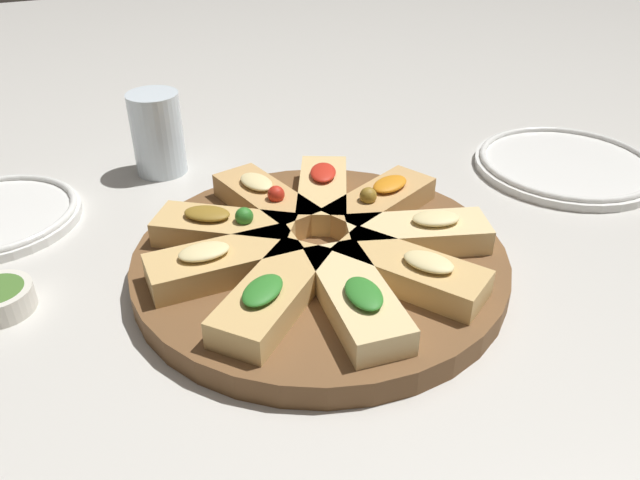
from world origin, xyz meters
The scene contains 13 objects.
ground_plane centered at (0.00, 0.00, 0.00)m, with size 3.00×3.00×0.00m, color beige.
serving_board centered at (0.00, 0.00, 0.01)m, with size 0.36×0.36×0.02m, color brown.
focaccia_slice_0 centered at (-0.02, 0.09, 0.04)m, with size 0.08×0.15×0.04m.
focaccia_slice_1 centered at (-0.08, 0.06, 0.04)m, with size 0.14×0.12×0.04m.
focaccia_slice_2 centered at (-0.10, 0.00, 0.04)m, with size 0.14×0.05×0.03m.
focaccia_slice_3 centered at (-0.07, -0.06, 0.04)m, with size 0.14×0.13×0.03m.
focaccia_slice_4 centered at (-0.01, -0.10, 0.04)m, with size 0.07×0.14×0.03m.
focaccia_slice_5 centered at (0.05, -0.08, 0.04)m, with size 0.12×0.14×0.03m.
focaccia_slice_6 centered at (0.09, -0.03, 0.04)m, with size 0.15×0.09×0.03m.
focaccia_slice_7 centered at (0.09, 0.04, 0.04)m, with size 0.15×0.10×0.04m.
focaccia_slice_8 centered at (0.04, 0.09, 0.04)m, with size 0.11×0.15×0.03m.
plate_right centered at (0.39, 0.08, 0.01)m, with size 0.23×0.23×0.02m.
water_glass centered at (-0.09, 0.29, 0.05)m, with size 0.06×0.06×0.10m, color silver.
Camera 1 is at (-0.21, -0.46, 0.36)m, focal length 35.00 mm.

